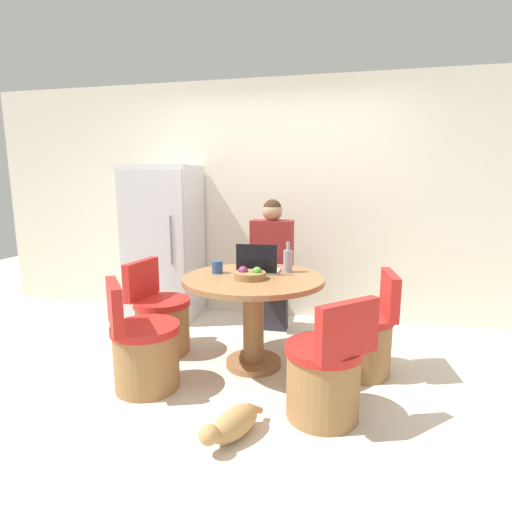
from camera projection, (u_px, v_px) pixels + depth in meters
ground_plane at (250, 377)px, 3.11m from camera, size 12.00×12.00×0.00m
wall_back at (282, 201)px, 4.42m from camera, size 7.00×0.06×2.60m
refrigerator at (164, 243)px, 4.42m from camera, size 0.75×0.63×1.68m
dining_table at (253, 300)px, 3.22m from camera, size 1.13×1.13×0.76m
chair_left_side at (161, 321)px, 3.56m from camera, size 0.51×0.50×0.82m
chair_right_side at (363, 339)px, 3.15m from camera, size 0.50×0.50×0.82m
chair_near_right_corner at (325, 376)px, 2.53m from camera, size 0.57×0.57×0.82m
chair_near_left_corner at (144, 352)px, 2.91m from camera, size 0.57×0.57×0.82m
person_seated at (273, 261)px, 3.95m from camera, size 0.40×0.37×1.34m
laptop at (258, 266)px, 3.31m from camera, size 0.34×0.22×0.25m
fruit_bowl at (250, 275)px, 3.10m from camera, size 0.25×0.25×0.10m
coffee_cup at (217, 267)px, 3.30m from camera, size 0.09×0.09×0.10m
bottle at (288, 260)px, 3.33m from camera, size 0.08×0.08×0.26m
cat at (232, 424)px, 2.34m from camera, size 0.31×0.47×0.19m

